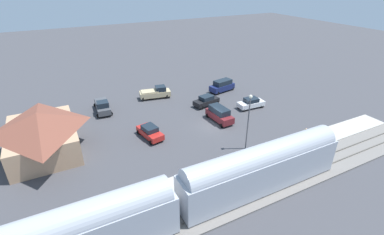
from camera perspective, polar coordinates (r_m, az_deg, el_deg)
The scene contains 15 objects.
ground_plane at distance 41.70m, azimuth 4.00°, elevation -1.66°, with size 200.00×200.00×0.00m, color #424247.
railway_track at distance 32.60m, azimuth 17.06°, elevation -12.02°, with size 4.80×70.00×0.30m.
platform at distance 34.82m, azimuth 12.59°, elevation -8.46°, with size 3.20×46.00×0.30m.
passenger_train at distance 25.28m, azimuth -3.13°, elevation -15.73°, with size 2.93×36.84×4.98m.
station_building at distance 39.15m, azimuth -28.17°, elevation -2.56°, with size 11.66×8.41×5.31m.
pedestrian_on_platform at distance 40.05m, azimuth 21.96°, elevation -2.96°, with size 0.36×0.36×1.71m.
pedestrian_waiting_far at distance 30.40m, azimuth 1.47°, elevation -10.97°, with size 0.36×0.36×1.71m.
sedan_black at distance 47.77m, azimuth 2.91°, elevation 3.44°, with size 2.69×4.77×1.74m.
suv_navy at distance 53.87m, azimuth 6.13°, elevation 6.44°, with size 2.81×5.17×2.22m.
sedan_white at distance 47.82m, azimuth 11.85°, elevation 2.90°, with size 2.03×4.57×1.74m.
pickup_charcoal at distance 47.60m, azimuth -17.66°, elevation 2.24°, with size 5.53×2.78×2.14m.
pickup_tan at distance 51.02m, azimuth -7.38°, elevation 5.02°, with size 2.90×5.66×2.14m.
sedan_red at distance 38.71m, azimuth -8.50°, elevation -2.87°, with size 4.76×2.88×1.74m.
suv_maroon at distance 42.66m, azimuth 5.57°, elevation 0.70°, with size 4.99×2.59×2.22m.
light_pole_near_platform at distance 34.74m, azimuth 11.40°, elevation 0.35°, with size 0.44×0.44×7.43m.
Camera 1 is at (-31.04, 19.36, 20.03)m, focal length 26.37 mm.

